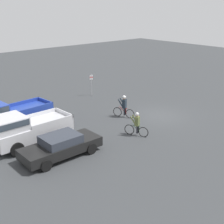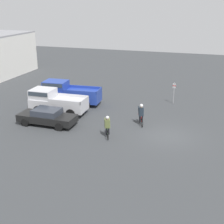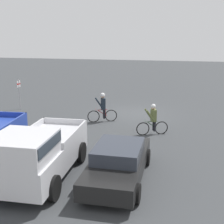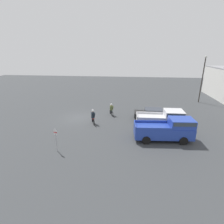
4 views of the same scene
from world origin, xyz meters
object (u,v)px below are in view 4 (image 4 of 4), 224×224
object	(u,v)px
sedan_0	(153,114)
fire_lane_sign	(56,138)
cyclist_1	(111,109)
lamppost	(203,76)
cyclist_0	(93,116)
pickup_truck_0	(163,119)
pickup_truck_1	(168,129)

from	to	relation	value
sedan_0	fire_lane_sign	bearing A→B (deg)	-46.03
cyclist_1	lamppost	size ratio (longest dim) A/B	0.22
cyclist_0	fire_lane_sign	distance (m)	6.68
pickup_truck_0	fire_lane_sign	world-z (taller)	pickup_truck_0
pickup_truck_1	fire_lane_sign	bearing A→B (deg)	-71.90
pickup_truck_0	cyclist_0	distance (m)	8.12
sedan_0	cyclist_1	size ratio (longest dim) A/B	2.83
pickup_truck_0	fire_lane_sign	size ratio (longest dim) A/B	2.40
cyclist_0	lamppost	size ratio (longest dim) A/B	0.24
cyclist_0	lamppost	bearing A→B (deg)	125.31
pickup_truck_1	fire_lane_sign	distance (m)	10.41
cyclist_0	cyclist_1	distance (m)	3.67
pickup_truck_1	cyclist_0	world-z (taller)	pickup_truck_1
cyclist_0	cyclist_1	size ratio (longest dim) A/B	1.07
pickup_truck_0	cyclist_0	bearing A→B (deg)	-92.88
pickup_truck_0	pickup_truck_1	bearing A→B (deg)	-0.42
lamppost	cyclist_1	bearing A→B (deg)	-60.05
pickup_truck_0	fire_lane_sign	distance (m)	11.60
pickup_truck_0	cyclist_0	xyz separation A→B (m)	(-0.41, -8.11, -0.19)
pickup_truck_0	cyclist_1	xyz separation A→B (m)	(-3.58, -6.27, -0.27)
cyclist_1	lamppost	distance (m)	16.72
sedan_0	pickup_truck_0	bearing A→B (deg)	15.82
pickup_truck_0	lamppost	bearing A→B (deg)	146.10
cyclist_1	pickup_truck_1	bearing A→B (deg)	44.51
sedan_0	lamppost	bearing A→B (deg)	135.88
pickup_truck_1	cyclist_1	distance (m)	8.92
sedan_0	cyclist_0	bearing A→B (deg)	-71.97
pickup_truck_1	fire_lane_sign	xyz separation A→B (m)	(3.23, -9.89, 0.15)
sedan_0	lamppost	xyz separation A→B (m)	(-8.95, 8.68, 3.72)
cyclist_1	fire_lane_sign	world-z (taller)	fire_lane_sign
cyclist_1	fire_lane_sign	bearing A→B (deg)	-20.80
sedan_0	pickup_truck_0	xyz separation A→B (m)	(2.79, 0.79, 0.42)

